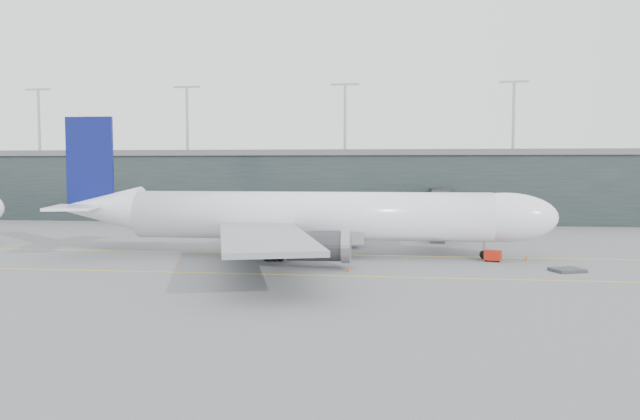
# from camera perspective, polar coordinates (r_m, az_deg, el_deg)

# --- Properties ---
(ground) EXTENTS (320.00, 320.00, 0.00)m
(ground) POSITION_cam_1_polar(r_m,az_deg,el_deg) (88.24, -3.64, -3.64)
(ground) COLOR #56565B
(ground) RESTS_ON ground
(taxiline_a) EXTENTS (160.00, 0.25, 0.02)m
(taxiline_a) POSITION_cam_1_polar(r_m,az_deg,el_deg) (84.35, -4.15, -3.99)
(taxiline_a) COLOR yellow
(taxiline_a) RESTS_ON ground
(taxiline_b) EXTENTS (160.00, 0.25, 0.02)m
(taxiline_b) POSITION_cam_1_polar(r_m,az_deg,el_deg) (68.92, -6.77, -5.81)
(taxiline_b) COLOR yellow
(taxiline_b) RESTS_ON ground
(taxiline_lead_main) EXTENTS (0.25, 60.00, 0.02)m
(taxiline_lead_main) POSITION_cam_1_polar(r_m,az_deg,el_deg) (107.15, 1.00, -2.27)
(taxiline_lead_main) COLOR yellow
(taxiline_lead_main) RESTS_ON ground
(terminal) EXTENTS (240.00, 36.00, 29.00)m
(terminal) POSITION_cam_1_polar(r_m,az_deg,el_deg) (144.89, 0.65, 2.38)
(terminal) COLOR #1E2829
(terminal) RESTS_ON ground
(main_aircraft) EXTENTS (65.42, 61.69, 18.40)m
(main_aircraft) POSITION_cam_1_polar(r_m,az_deg,el_deg) (81.24, -1.16, -0.63)
(main_aircraft) COLOR white
(main_aircraft) RESTS_ON ground
(jet_bridge) EXTENTS (8.02, 48.96, 7.45)m
(jet_bridge) POSITION_cam_1_polar(r_m,az_deg,el_deg) (112.07, 10.64, 0.79)
(jet_bridge) COLOR #28282C
(jet_bridge) RESTS_ON ground
(gse_cart) EXTENTS (2.28, 1.81, 1.36)m
(gse_cart) POSITION_cam_1_polar(r_m,az_deg,el_deg) (80.01, 15.52, -4.02)
(gse_cart) COLOR #B51D0C
(gse_cart) RESTS_ON ground
(baggage_dolly) EXTENTS (4.07, 3.70, 0.33)m
(baggage_dolly) POSITION_cam_1_polar(r_m,az_deg,el_deg) (75.13, 21.68, -5.10)
(baggage_dolly) COLOR #35363A
(baggage_dolly) RESTS_ON ground
(uld_a) EXTENTS (2.21, 2.00, 1.65)m
(uld_a) POSITION_cam_1_polar(r_m,az_deg,el_deg) (98.20, -4.93, -2.36)
(uld_a) COLOR #38383E
(uld_a) RESTS_ON ground
(uld_b) EXTENTS (2.16, 1.90, 1.67)m
(uld_b) POSITION_cam_1_polar(r_m,az_deg,el_deg) (100.17, -2.93, -2.22)
(uld_b) COLOR #38383E
(uld_b) RESTS_ON ground
(uld_c) EXTENTS (2.18, 1.77, 1.92)m
(uld_c) POSITION_cam_1_polar(r_m,az_deg,el_deg) (97.32, -2.13, -2.32)
(uld_c) COLOR #38383E
(uld_c) RESTS_ON ground
(cone_nose) EXTENTS (0.44, 0.44, 0.71)m
(cone_nose) POSITION_cam_1_polar(r_m,az_deg,el_deg) (81.58, 18.37, -4.21)
(cone_nose) COLOR #FA480D
(cone_nose) RESTS_ON ground
(cone_wing_stbd) EXTENTS (0.39, 0.39, 0.62)m
(cone_wing_stbd) POSITION_cam_1_polar(r_m,az_deg,el_deg) (69.67, 2.66, -5.43)
(cone_wing_stbd) COLOR #EB4D0D
(cone_wing_stbd) RESTS_ON ground
(cone_wing_port) EXTENTS (0.49, 0.49, 0.79)m
(cone_wing_port) POSITION_cam_1_polar(r_m,az_deg,el_deg) (97.92, 3.94, -2.65)
(cone_wing_port) COLOR #DC510C
(cone_wing_port) RESTS_ON ground
(cone_tail) EXTENTS (0.39, 0.39, 0.61)m
(cone_tail) POSITION_cam_1_polar(r_m,az_deg,el_deg) (78.88, -13.07, -4.42)
(cone_tail) COLOR orange
(cone_tail) RESTS_ON ground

